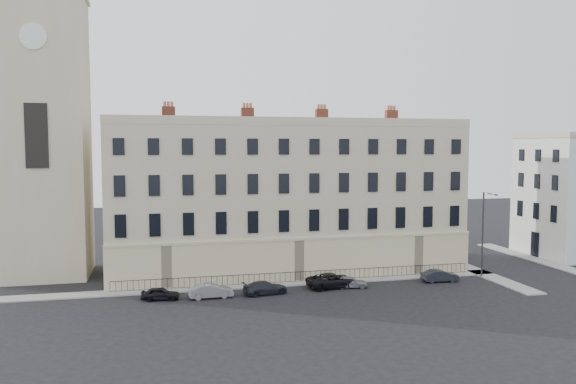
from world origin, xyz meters
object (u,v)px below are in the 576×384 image
object	(u,v)px
car_a	(160,294)
streetlamp	(484,230)
car_e	(350,282)
car_b	(211,291)
car_f	(440,276)
car_c	(265,288)
car_d	(333,280)

from	to	relation	value
car_a	streetlamp	distance (m)	31.57
car_a	streetlamp	xyz separation A→B (m)	(31.27, 1.09, 4.18)
car_e	streetlamp	distance (m)	14.84
car_b	car_f	xyz separation A→B (m)	(22.07, 0.82, -0.03)
car_c	streetlamp	distance (m)	22.66
car_d	streetlamp	size ratio (longest dim) A/B	0.57
car_a	car_b	bearing A→B (deg)	-87.55
streetlamp	car_d	bearing A→B (deg)	-163.00
car_b	car_f	distance (m)	22.09
car_a	car_b	size ratio (longest dim) A/B	0.85
car_a	car_f	bearing A→B (deg)	-82.05
car_c	car_f	size ratio (longest dim) A/B	1.13
car_c	car_e	world-z (taller)	car_c
car_b	car_f	bearing A→B (deg)	-90.54
streetlamp	car_b	bearing A→B (deg)	-161.59
car_a	car_f	distance (m)	26.30
car_d	car_f	size ratio (longest dim) A/B	1.37
car_b	car_d	world-z (taller)	car_d
car_f	car_a	bearing A→B (deg)	93.61
car_f	car_c	bearing A→B (deg)	94.76
car_a	car_d	world-z (taller)	car_d
car_a	car_e	world-z (taller)	car_a
car_d	car_e	size ratio (longest dim) A/B	1.52
car_e	car_b	bearing A→B (deg)	101.40
car_c	car_d	bearing A→B (deg)	-92.31
car_b	streetlamp	distance (m)	27.39
car_b	streetlamp	world-z (taller)	streetlamp
car_d	car_f	xyz separation A→B (m)	(10.78, -0.15, -0.09)
car_f	car_b	bearing A→B (deg)	94.66
car_b	streetlamp	xyz separation A→B (m)	(27.04, 1.41, 4.10)
car_a	car_f	world-z (taller)	car_f
car_f	streetlamp	distance (m)	6.50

